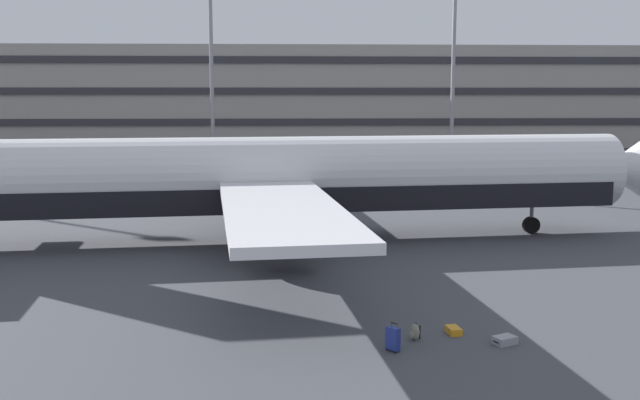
{
  "coord_description": "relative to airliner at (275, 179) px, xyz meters",
  "views": [
    {
      "loc": [
        5.69,
        -36.13,
        7.47
      ],
      "look_at": [
        7.07,
        -5.65,
        3.0
      ],
      "focal_mm": 40.7,
      "sensor_mm": 36.0,
      "label": 1
    }
  ],
  "objects": [
    {
      "name": "light_mast_center_left",
      "position": [
        -6.23,
        31.18,
        9.74
      ],
      "size": [
        1.8,
        0.5,
        22.51
      ],
      "color": "gray",
      "rests_on": "ground_plane"
    },
    {
      "name": "ground_plane",
      "position": [
        -5.04,
        -0.36,
        -3.22
      ],
      "size": [
        600.0,
        600.0,
        0.0
      ],
      "primitive_type": "plane",
      "color": "#424449"
    },
    {
      "name": "airliner",
      "position": [
        0.0,
        0.0,
        0.0
      ],
      "size": [
        41.88,
        33.94,
        11.15
      ],
      "color": "silver",
      "rests_on": "ground_plane"
    },
    {
      "name": "suitcase_silver",
      "position": [
        5.84,
        -14.77,
        -3.11
      ],
      "size": [
        0.45,
        0.68,
        0.22
      ],
      "color": "orange",
      "rests_on": "ground_plane"
    },
    {
      "name": "terminal_structure",
      "position": [
        -5.04,
        48.06,
        2.99
      ],
      "size": [
        147.98,
        21.21,
        12.43
      ],
      "color": "gray",
      "rests_on": "ground_plane"
    },
    {
      "name": "suitcase_upright",
      "position": [
        3.7,
        -16.23,
        -2.83
      ],
      "size": [
        0.43,
        0.45,
        0.84
      ],
      "color": "navy",
      "rests_on": "ground_plane"
    },
    {
      "name": "suitcase_navy",
      "position": [
        7.16,
        -15.79,
        -3.1
      ],
      "size": [
        0.8,
        0.7,
        0.25
      ],
      "color": "gray",
      "rests_on": "ground_plane"
    },
    {
      "name": "backpack_orange",
      "position": [
        4.5,
        -15.32,
        -2.97
      ],
      "size": [
        0.4,
        0.43,
        0.57
      ],
      "color": "gray",
      "rests_on": "ground_plane"
    },
    {
      "name": "light_mast_center_right",
      "position": [
        16.1,
        31.18,
        10.79
      ],
      "size": [
        1.8,
        0.5,
        24.56
      ],
      "color": "gray",
      "rests_on": "ground_plane"
    }
  ]
}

